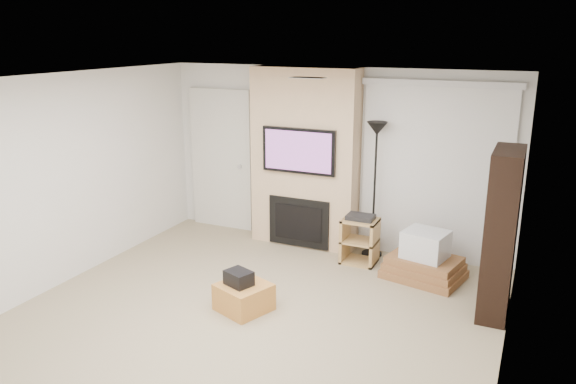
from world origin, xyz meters
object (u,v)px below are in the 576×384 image
at_px(av_stand, 360,238).
at_px(floor_lamp, 376,152).
at_px(box_stack, 424,260).
at_px(ottoman, 244,297).
at_px(bookshelf, 501,233).

bearing_deg(av_stand, floor_lamp, 76.38).
relative_size(av_stand, box_stack, 0.64).
xyz_separation_m(av_stand, box_stack, (0.88, -0.15, -0.11)).
distance_m(ottoman, floor_lamp, 2.62).
relative_size(ottoman, box_stack, 0.48).
bearing_deg(floor_lamp, bookshelf, -31.71).
relative_size(ottoman, av_stand, 0.76).
bearing_deg(ottoman, bookshelf, 23.74).
bearing_deg(bookshelf, floor_lamp, 148.29).
distance_m(av_stand, bookshelf, 1.96).
height_order(floor_lamp, box_stack, floor_lamp).
distance_m(floor_lamp, av_stand, 1.15).
relative_size(ottoman, floor_lamp, 0.27).
distance_m(ottoman, bookshelf, 2.83).
distance_m(floor_lamp, box_stack, 1.53).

